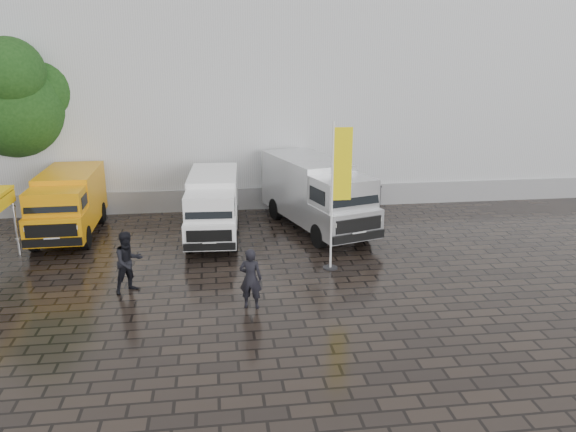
% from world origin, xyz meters
% --- Properties ---
extents(ground, '(120.00, 120.00, 0.00)m').
position_xyz_m(ground, '(0.00, 0.00, 0.00)').
color(ground, black).
rests_on(ground, ground).
extents(exhibition_hall, '(44.00, 16.00, 12.00)m').
position_xyz_m(exhibition_hall, '(2.00, 16.00, 6.00)').
color(exhibition_hall, silver).
rests_on(exhibition_hall, ground).
extents(hall_plinth, '(44.00, 0.15, 1.00)m').
position_xyz_m(hall_plinth, '(2.00, 7.95, 0.50)').
color(hall_plinth, gray).
rests_on(hall_plinth, ground).
extents(van_yellow, '(2.12, 5.36, 2.46)m').
position_xyz_m(van_yellow, '(-8.49, 5.14, 1.23)').
color(van_yellow, orange).
rests_on(van_yellow, ground).
extents(van_white, '(2.15, 5.63, 2.40)m').
position_xyz_m(van_white, '(-2.85, 4.25, 1.20)').
color(van_white, white).
rests_on(van_white, ground).
extents(van_silver, '(3.98, 6.85, 2.82)m').
position_xyz_m(van_silver, '(1.33, 4.68, 1.41)').
color(van_silver, silver).
rests_on(van_silver, ground).
extents(flagpole, '(0.88, 0.50, 4.95)m').
position_xyz_m(flagpole, '(1.21, 0.32, 2.76)').
color(flagpole, black).
rests_on(flagpole, ground).
extents(tree, '(4.40, 4.40, 7.91)m').
position_xyz_m(tree, '(-11.13, 8.59, 5.07)').
color(tree, black).
rests_on(tree, ground).
extents(wheelie_bin, '(0.77, 0.77, 1.06)m').
position_xyz_m(wheelie_bin, '(4.48, 7.51, 0.53)').
color(wheelie_bin, black).
rests_on(wheelie_bin, ground).
extents(person_front, '(0.74, 0.58, 1.78)m').
position_xyz_m(person_front, '(-1.83, -2.32, 0.89)').
color(person_front, black).
rests_on(person_front, ground).
extents(person_tent, '(1.17, 1.12, 1.91)m').
position_xyz_m(person_tent, '(-5.41, -0.71, 0.95)').
color(person_tent, black).
rests_on(person_tent, ground).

